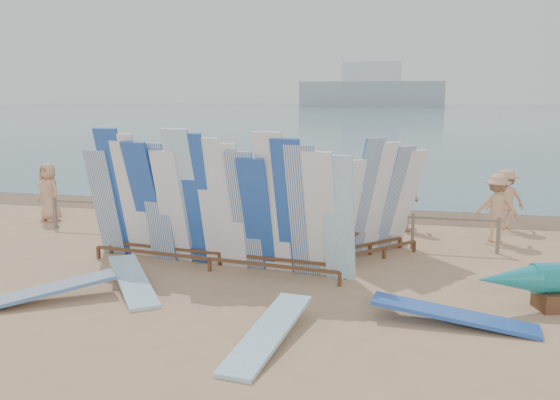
% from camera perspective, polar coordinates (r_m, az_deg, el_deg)
% --- Properties ---
extents(ground, '(160.00, 160.00, 0.00)m').
position_cam_1_polar(ground, '(12.91, -5.84, -6.92)').
color(ground, tan).
rests_on(ground, ground).
extents(ocean, '(320.00, 240.00, 0.02)m').
position_cam_1_polar(ocean, '(139.76, 11.87, 8.30)').
color(ocean, '#446D7A').
rests_on(ocean, ground).
extents(wet_sand_strip, '(40.00, 2.60, 0.01)m').
position_cam_1_polar(wet_sand_strip, '(19.65, 1.08, -0.97)').
color(wet_sand_strip, brown).
rests_on(wet_sand_strip, ground).
extents(distant_ship, '(45.00, 8.00, 14.00)m').
position_cam_1_polar(distant_ship, '(192.33, 8.78, 10.40)').
color(distant_ship, '#999EA3').
rests_on(distant_ship, ocean).
extents(fence, '(12.08, 0.08, 0.90)m').
position_cam_1_polar(fence, '(15.53, -2.24, -1.57)').
color(fence, '#7E6C5F').
rests_on(fence, ground).
extents(main_surfboard_rack, '(6.26, 1.50, 3.08)m').
position_cam_1_polar(main_surfboard_rack, '(12.88, -6.47, -0.62)').
color(main_surfboard_rack, brown).
rests_on(main_surfboard_rack, ground).
extents(side_surfboard_rack, '(2.14, 2.34, 2.85)m').
position_cam_1_polar(side_surfboard_rack, '(13.94, 9.46, -0.30)').
color(side_surfboard_rack, brown).
rests_on(side_surfboard_rack, ground).
extents(vendor_table, '(0.98, 0.81, 1.13)m').
position_cam_1_polar(vendor_table, '(13.47, 5.44, -4.54)').
color(vendor_table, brown).
rests_on(vendor_table, ground).
extents(flat_board_b, '(0.87, 2.74, 0.34)m').
position_cam_1_polar(flat_board_b, '(9.39, -1.12, -13.53)').
color(flat_board_b, '#8FC6E6').
rests_on(flat_board_b, ground).
extents(flat_board_d, '(2.74, 0.82, 0.35)m').
position_cam_1_polar(flat_board_d, '(10.46, 16.33, -11.43)').
color(flat_board_d, '#2350B2').
rests_on(flat_board_d, ground).
extents(flat_board_a, '(2.06, 2.49, 0.33)m').
position_cam_1_polar(flat_board_a, '(12.17, -13.98, -8.24)').
color(flat_board_a, '#8FC6E6').
rests_on(flat_board_a, ground).
extents(flat_board_e, '(2.42, 2.15, 0.40)m').
position_cam_1_polar(flat_board_e, '(11.89, -22.05, -9.13)').
color(flat_board_e, silver).
rests_on(flat_board_e, ground).
extents(beach_chair_left, '(0.67, 0.69, 0.91)m').
position_cam_1_polar(beach_chair_left, '(16.75, -1.60, -1.98)').
color(beach_chair_left, red).
rests_on(beach_chair_left, ground).
extents(beach_chair_right, '(0.56, 0.58, 0.87)m').
position_cam_1_polar(beach_chair_right, '(16.26, -1.41, -2.40)').
color(beach_chair_right, red).
rests_on(beach_chair_right, ground).
extents(stroller, '(0.83, 1.01, 1.19)m').
position_cam_1_polar(stroller, '(16.05, 9.65, -1.88)').
color(stroller, red).
rests_on(stroller, ground).
extents(beachgoer_7, '(0.63, 0.44, 1.56)m').
position_cam_1_polar(beachgoer_7, '(17.00, 6.02, -0.10)').
color(beachgoer_7, '#8C6042').
rests_on(beachgoer_7, ground).
extents(beachgoer_extra_1, '(1.10, 0.93, 1.75)m').
position_cam_1_polar(beachgoer_extra_1, '(20.47, -11.15, 1.76)').
color(beachgoer_extra_1, '#8C6042').
rests_on(beachgoer_extra_1, ground).
extents(beachgoer_extra_0, '(1.15, 0.48, 1.77)m').
position_cam_1_polar(beachgoer_extra_0, '(16.29, 20.12, -0.72)').
color(beachgoer_extra_0, tan).
rests_on(beachgoer_extra_0, ground).
extents(beachgoer_11, '(0.68, 1.69, 1.77)m').
position_cam_1_polar(beachgoer_11, '(20.81, -13.79, 1.83)').
color(beachgoer_11, beige).
rests_on(beachgoer_11, ground).
extents(beachgoer_0, '(0.95, 0.67, 1.76)m').
position_cam_1_polar(beachgoer_0, '(19.17, -21.34, 0.72)').
color(beachgoer_0, tan).
rests_on(beachgoer_0, ground).
extents(beachgoer_3, '(1.23, 0.93, 1.77)m').
position_cam_1_polar(beachgoer_3, '(18.17, 1.38, 0.96)').
color(beachgoer_3, tan).
rests_on(beachgoer_3, ground).
extents(beachgoer_8, '(0.89, 0.94, 1.81)m').
position_cam_1_polar(beachgoer_8, '(17.10, 12.01, 0.22)').
color(beachgoer_8, beige).
rests_on(beachgoer_8, ground).
extents(beachgoer_5, '(1.51, 1.19, 1.60)m').
position_cam_1_polar(beachgoer_5, '(17.80, 0.37, 0.49)').
color(beachgoer_5, beige).
rests_on(beachgoer_5, ground).
extents(beachgoer_9, '(1.19, 0.81, 1.71)m').
position_cam_1_polar(beachgoer_9, '(17.94, 20.90, 0.08)').
color(beachgoer_9, tan).
rests_on(beachgoer_9, ground).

